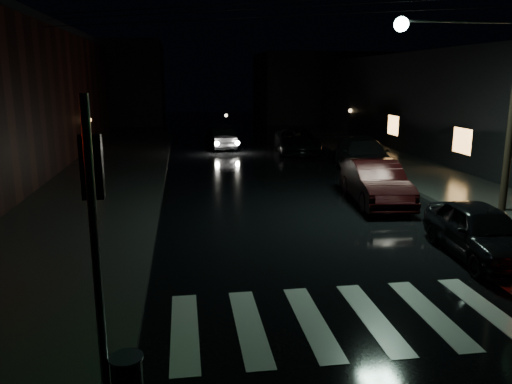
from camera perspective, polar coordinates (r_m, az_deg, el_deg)
name	(u,v)px	position (r m, az deg, el deg)	size (l,w,h in m)	color
ground	(253,340)	(9.22, -0.34, -16.51)	(120.00, 120.00, 0.00)	black
sidewalk_left	(94,183)	(22.74, -17.99, 1.00)	(6.00, 44.00, 0.15)	#282826
sidewalk_right	(420,173)	(25.00, 18.24, 2.02)	(4.00, 44.00, 0.15)	#282826
building_right	(509,106)	(31.68, 26.91, 8.80)	(10.00, 40.00, 6.00)	black
building_far_left	(92,83)	(53.70, -18.23, 11.76)	(14.00, 10.00, 8.00)	black
building_far_right	(324,87)	(55.07, 7.78, 11.77)	(14.00, 10.00, 7.00)	black
crosswalk	(401,315)	(10.43, 16.27, -13.34)	(9.00, 3.00, 0.01)	beige
signal_pole_corner	(112,303)	(7.22, -16.13, -12.08)	(0.68, 0.61, 4.20)	slate
utility_pole	(498,75)	(17.95, 25.90, 11.89)	(4.92, 0.44, 8.00)	black
parked_car_a	(480,231)	(13.99, 24.27, -4.12)	(1.66, 4.13, 1.41)	black
parked_car_b	(376,183)	(18.75, 13.50, 1.06)	(1.67, 4.78, 1.57)	black
parked_car_c	(363,155)	(25.09, 12.14, 4.11)	(2.24, 5.52, 1.60)	black
parked_car_d	(297,141)	(30.81, 4.74, 5.87)	(2.51, 5.44, 1.51)	black
oncoming_car	(221,138)	(32.66, -4.06, 6.15)	(1.44, 4.14, 1.36)	black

